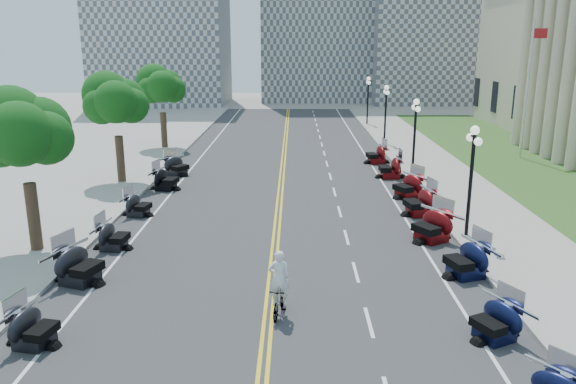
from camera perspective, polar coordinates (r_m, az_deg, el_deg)
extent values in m
plane|color=gray|center=(21.84, -1.57, -8.11)|extent=(160.00, 160.00, 0.00)
cube|color=#333335|center=(31.28, -0.87, -0.92)|extent=(16.00, 90.00, 0.01)
cube|color=yellow|center=(31.28, -1.09, -0.91)|extent=(0.12, 90.00, 0.00)
cube|color=yellow|center=(31.28, -0.65, -0.91)|extent=(0.12, 90.00, 0.00)
cube|color=white|center=(31.76, 10.75, -0.93)|extent=(0.12, 90.00, 0.00)
cube|color=white|center=(32.09, -12.37, -0.85)|extent=(0.12, 90.00, 0.00)
cube|color=white|center=(18.36, 8.23, -12.94)|extent=(0.12, 2.00, 0.00)
cube|color=white|center=(21.95, 6.89, -8.07)|extent=(0.12, 2.00, 0.00)
cube|color=white|center=(25.66, 5.96, -4.58)|extent=(0.12, 2.00, 0.00)
cube|color=white|center=(29.45, 5.27, -1.98)|extent=(0.12, 2.00, 0.00)
cube|color=white|center=(33.28, 4.74, 0.02)|extent=(0.12, 2.00, 0.00)
cube|color=white|center=(37.15, 4.31, 1.61)|extent=(0.12, 2.00, 0.00)
cube|color=white|center=(41.05, 3.97, 2.89)|extent=(0.12, 2.00, 0.00)
cube|color=white|center=(44.96, 3.69, 3.95)|extent=(0.12, 2.00, 0.00)
cube|color=white|center=(48.89, 3.45, 4.85)|extent=(0.12, 2.00, 0.00)
cube|color=white|center=(52.83, 3.25, 5.61)|extent=(0.12, 2.00, 0.00)
cube|color=white|center=(56.78, 3.07, 6.26)|extent=(0.12, 2.00, 0.00)
cube|color=white|center=(60.73, 2.92, 6.83)|extent=(0.12, 2.00, 0.00)
cube|color=white|center=(64.69, 2.79, 7.33)|extent=(0.12, 2.00, 0.00)
cube|color=white|center=(68.66, 2.67, 7.77)|extent=(0.12, 2.00, 0.00)
cube|color=white|center=(72.62, 2.56, 8.16)|extent=(0.12, 2.00, 0.00)
cube|color=#9E9991|center=(32.71, 17.84, -0.82)|extent=(5.00, 90.00, 0.15)
cube|color=#9E9991|center=(33.24, -19.28, -0.69)|extent=(5.00, 90.00, 0.15)
cube|color=#356023|center=(42.43, 23.81, 2.09)|extent=(9.00, 60.00, 0.10)
cube|color=gray|center=(84.33, -12.84, 17.60)|extent=(18.00, 14.00, 26.00)
cube|color=gray|center=(87.71, 15.24, 16.03)|extent=(20.00, 14.00, 22.00)
imported|color=#A51414|center=(18.40, -0.91, -10.96)|extent=(0.78, 1.75, 1.02)
imported|color=silver|center=(17.82, -0.93, -6.77)|extent=(0.68, 0.45, 1.88)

